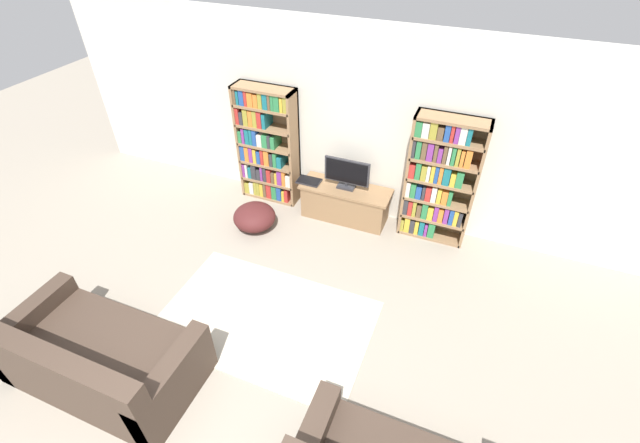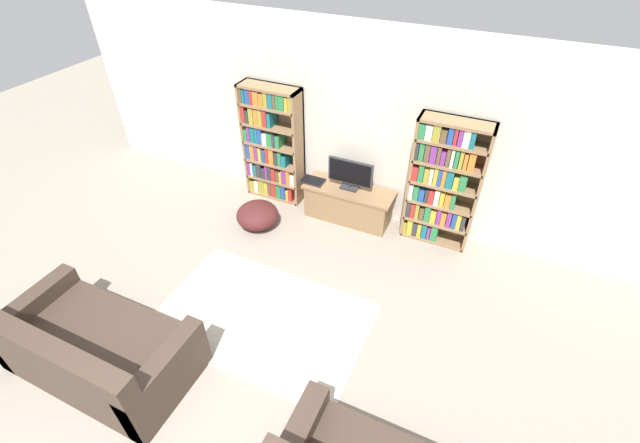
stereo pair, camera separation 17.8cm
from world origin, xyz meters
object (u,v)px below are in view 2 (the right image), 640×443
object	(u,v)px
bookshelf_right	(442,182)
couch_left_sectional	(96,351)
bookshelf_left	(272,144)
laptop	(313,181)
tv_stand	(348,203)
television	(350,174)
beanbag_ottoman	(257,215)

from	to	relation	value
bookshelf_right	couch_left_sectional	size ratio (longest dim) A/B	0.94
bookshelf_left	laptop	distance (m)	0.80
bookshelf_right	bookshelf_left	bearing A→B (deg)	-179.98
couch_left_sectional	tv_stand	bearing A→B (deg)	68.30
tv_stand	couch_left_sectional	size ratio (longest dim) A/B	0.68
bookshelf_right	television	bearing A→B (deg)	-176.00
couch_left_sectional	bookshelf_left	bearing A→B (deg)	89.06
television	couch_left_sectional	bearing A→B (deg)	-111.60
bookshelf_right	tv_stand	distance (m)	1.34
beanbag_ottoman	couch_left_sectional	bearing A→B (deg)	-94.68
bookshelf_left	bookshelf_right	bearing A→B (deg)	0.02
bookshelf_right	laptop	bearing A→B (deg)	-175.09
television	couch_left_sectional	xyz separation A→B (m)	(-1.30, -3.28, -0.45)
bookshelf_right	beanbag_ottoman	size ratio (longest dim) A/B	2.95
laptop	couch_left_sectional	bearing A→B (deg)	-103.47
bookshelf_right	beanbag_ottoman	bearing A→B (deg)	-161.19
tv_stand	couch_left_sectional	xyz separation A→B (m)	(-1.30, -3.26, 0.03)
bookshelf_right	laptop	xyz separation A→B (m)	(-1.71, -0.15, -0.36)
bookshelf_left	laptop	world-z (taller)	bookshelf_left
bookshelf_left	couch_left_sectional	distance (m)	3.41
laptop	television	bearing A→B (deg)	6.93
tv_stand	laptop	xyz separation A→B (m)	(-0.53, -0.05, 0.26)
bookshelf_right	television	xyz separation A→B (m)	(-1.18, -0.08, -0.15)
television	couch_left_sectional	size ratio (longest dim) A/B	0.34
bookshelf_right	beanbag_ottoman	world-z (taller)	bookshelf_right
bookshelf_right	television	distance (m)	1.19
bookshelf_left	beanbag_ottoman	world-z (taller)	bookshelf_left
couch_left_sectional	laptop	bearing A→B (deg)	76.53
bookshelf_left	bookshelf_right	size ratio (longest dim) A/B	1.00
tv_stand	television	bearing A→B (deg)	90.00
bookshelf_right	beanbag_ottoman	distance (m)	2.49
bookshelf_right	tv_stand	size ratio (longest dim) A/B	1.37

